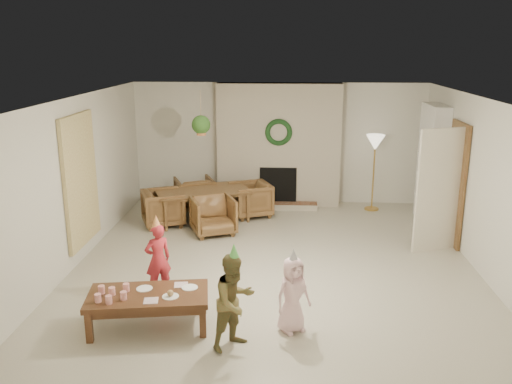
# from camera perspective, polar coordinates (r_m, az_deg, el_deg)

# --- Properties ---
(floor) EXTENTS (7.00, 7.00, 0.00)m
(floor) POSITION_cam_1_polar(r_m,az_deg,el_deg) (8.18, 1.96, -7.89)
(floor) COLOR #B7B29E
(floor) RESTS_ON ground
(ceiling) EXTENTS (7.00, 7.00, 0.00)m
(ceiling) POSITION_cam_1_polar(r_m,az_deg,el_deg) (7.55, 2.13, 9.82)
(ceiling) COLOR white
(ceiling) RESTS_ON wall_back
(wall_back) EXTENTS (7.00, 0.00, 7.00)m
(wall_back) POSITION_cam_1_polar(r_m,az_deg,el_deg) (11.19, 2.44, 5.19)
(wall_back) COLOR silver
(wall_back) RESTS_ON floor
(wall_front) EXTENTS (7.00, 0.00, 7.00)m
(wall_front) POSITION_cam_1_polar(r_m,az_deg,el_deg) (4.48, 1.02, -10.93)
(wall_front) COLOR silver
(wall_front) RESTS_ON floor
(wall_left) EXTENTS (0.00, 7.00, 7.00)m
(wall_left) POSITION_cam_1_polar(r_m,az_deg,el_deg) (8.38, -18.92, 0.87)
(wall_left) COLOR silver
(wall_left) RESTS_ON floor
(wall_right) EXTENTS (0.00, 7.00, 7.00)m
(wall_right) POSITION_cam_1_polar(r_m,az_deg,el_deg) (8.28, 23.29, 0.25)
(wall_right) COLOR silver
(wall_right) RESTS_ON floor
(fireplace_mass) EXTENTS (2.50, 0.40, 2.50)m
(fireplace_mass) POSITION_cam_1_polar(r_m,az_deg,el_deg) (10.99, 2.43, 5.01)
(fireplace_mass) COLOR #532A16
(fireplace_mass) RESTS_ON floor
(fireplace_hearth) EXTENTS (1.60, 0.30, 0.12)m
(fireplace_hearth) POSITION_cam_1_polar(r_m,az_deg,el_deg) (10.93, 2.33, -1.47)
(fireplace_hearth) COLOR #5D2F19
(fireplace_hearth) RESTS_ON floor
(fireplace_firebox) EXTENTS (0.75, 0.12, 0.75)m
(fireplace_firebox) POSITION_cam_1_polar(r_m,az_deg,el_deg) (10.99, 2.37, 0.73)
(fireplace_firebox) COLOR black
(fireplace_firebox) RESTS_ON floor
(fireplace_wreath) EXTENTS (0.54, 0.10, 0.54)m
(fireplace_wreath) POSITION_cam_1_polar(r_m,az_deg,el_deg) (10.71, 2.43, 6.36)
(fireplace_wreath) COLOR #143718
(fireplace_wreath) RESTS_ON fireplace_mass
(floor_lamp_base) EXTENTS (0.29, 0.29, 0.03)m
(floor_lamp_base) POSITION_cam_1_polar(r_m,az_deg,el_deg) (11.13, 12.19, -1.75)
(floor_lamp_base) COLOR gold
(floor_lamp_base) RESTS_ON floor
(floor_lamp_post) EXTENTS (0.03, 0.03, 1.38)m
(floor_lamp_post) POSITION_cam_1_polar(r_m,az_deg,el_deg) (10.95, 12.40, 1.75)
(floor_lamp_post) COLOR gold
(floor_lamp_post) RESTS_ON floor
(floor_lamp_shade) EXTENTS (0.37, 0.37, 0.31)m
(floor_lamp_shade) POSITION_cam_1_polar(r_m,az_deg,el_deg) (10.82, 12.60, 5.16)
(floor_lamp_shade) COLOR beige
(floor_lamp_shade) RESTS_ON floor_lamp_post
(bookshelf_carcass) EXTENTS (0.30, 1.00, 2.20)m
(bookshelf_carcass) POSITION_cam_1_polar(r_m,az_deg,el_deg) (10.39, 18.20, 2.79)
(bookshelf_carcass) COLOR white
(bookshelf_carcass) RESTS_ON floor
(bookshelf_shelf_a) EXTENTS (0.30, 0.92, 0.03)m
(bookshelf_shelf_a) POSITION_cam_1_polar(r_m,az_deg,el_deg) (10.54, 17.80, -0.65)
(bookshelf_shelf_a) COLOR white
(bookshelf_shelf_a) RESTS_ON bookshelf_carcass
(bookshelf_shelf_b) EXTENTS (0.30, 0.92, 0.03)m
(bookshelf_shelf_b) POSITION_cam_1_polar(r_m,az_deg,el_deg) (10.44, 17.98, 1.46)
(bookshelf_shelf_b) COLOR white
(bookshelf_shelf_b) RESTS_ON bookshelf_carcass
(bookshelf_shelf_c) EXTENTS (0.30, 0.92, 0.03)m
(bookshelf_shelf_c) POSITION_cam_1_polar(r_m,az_deg,el_deg) (10.36, 18.16, 3.60)
(bookshelf_shelf_c) COLOR white
(bookshelf_shelf_c) RESTS_ON bookshelf_carcass
(bookshelf_shelf_d) EXTENTS (0.30, 0.92, 0.03)m
(bookshelf_shelf_d) POSITION_cam_1_polar(r_m,az_deg,el_deg) (10.29, 18.35, 5.78)
(bookshelf_shelf_d) COLOR white
(bookshelf_shelf_d) RESTS_ON bookshelf_carcass
(books_row_lower) EXTENTS (0.20, 0.40, 0.24)m
(books_row_lower) POSITION_cam_1_polar(r_m,az_deg,el_deg) (10.36, 17.95, -0.14)
(books_row_lower) COLOR #9D411D
(books_row_lower) RESTS_ON bookshelf_shelf_a
(books_row_mid) EXTENTS (0.20, 0.44, 0.24)m
(books_row_mid) POSITION_cam_1_polar(r_m,az_deg,el_deg) (10.45, 17.87, 2.27)
(books_row_mid) COLOR navy
(books_row_mid) RESTS_ON bookshelf_shelf_b
(books_row_upper) EXTENTS (0.20, 0.36, 0.22)m
(books_row_upper) POSITION_cam_1_polar(r_m,az_deg,el_deg) (10.24, 18.25, 4.20)
(books_row_upper) COLOR #AA9124
(books_row_upper) RESTS_ON bookshelf_shelf_c
(door_frame) EXTENTS (0.05, 0.86, 2.04)m
(door_frame) POSITION_cam_1_polar(r_m,az_deg,el_deg) (9.42, 20.52, 0.82)
(door_frame) COLOR brown
(door_frame) RESTS_ON floor
(door_leaf) EXTENTS (0.77, 0.32, 2.00)m
(door_leaf) POSITION_cam_1_polar(r_m,az_deg,el_deg) (8.96, 18.88, 0.13)
(door_leaf) COLOR beige
(door_leaf) RESTS_ON floor
(curtain_panel) EXTENTS (0.06, 1.20, 2.00)m
(curtain_panel) POSITION_cam_1_polar(r_m,az_deg,el_deg) (8.55, -18.19, 1.20)
(curtain_panel) COLOR beige
(curtain_panel) RESTS_ON wall_left
(dining_table) EXTENTS (1.95, 1.53, 0.60)m
(dining_table) POSITION_cam_1_polar(r_m,az_deg,el_deg) (10.15, -5.64, -1.45)
(dining_table) COLOR brown
(dining_table) RESTS_ON floor
(dining_chair_near) EXTENTS (0.93, 0.95, 0.67)m
(dining_chair_near) POSITION_cam_1_polar(r_m,az_deg,el_deg) (9.44, -4.58, -2.53)
(dining_chair_near) COLOR brown
(dining_chair_near) RESTS_ON floor
(dining_chair_far) EXTENTS (0.93, 0.95, 0.67)m
(dining_chair_far) POSITION_cam_1_polar(r_m,az_deg,el_deg) (10.85, -6.57, -0.19)
(dining_chair_far) COLOR brown
(dining_chair_far) RESTS_ON floor
(dining_chair_left) EXTENTS (0.95, 0.93, 0.67)m
(dining_chair_left) POSITION_cam_1_polar(r_m,az_deg,el_deg) (10.01, -9.84, -1.67)
(dining_chair_left) COLOR brown
(dining_chair_left) RESTS_ON floor
(dining_chair_right) EXTENTS (0.95, 0.93, 0.67)m
(dining_chair_right) POSITION_cam_1_polar(r_m,az_deg,el_deg) (10.39, -0.59, -0.80)
(dining_chair_right) COLOR brown
(dining_chair_right) RESTS_ON floor
(hanging_plant_cord) EXTENTS (0.01, 0.01, 0.70)m
(hanging_plant_cord) POSITION_cam_1_polar(r_m,az_deg,el_deg) (9.19, -5.91, 8.56)
(hanging_plant_cord) COLOR tan
(hanging_plant_cord) RESTS_ON ceiling
(hanging_plant_pot) EXTENTS (0.16, 0.16, 0.12)m
(hanging_plant_pot) POSITION_cam_1_polar(r_m,az_deg,el_deg) (9.24, -5.85, 6.40)
(hanging_plant_pot) COLOR #AA6437
(hanging_plant_pot) RESTS_ON hanging_plant_cord
(hanging_plant_foliage) EXTENTS (0.32, 0.32, 0.32)m
(hanging_plant_foliage) POSITION_cam_1_polar(r_m,az_deg,el_deg) (9.22, -5.87, 7.14)
(hanging_plant_foliage) COLOR #214617
(hanging_plant_foliage) RESTS_ON hanging_plant_pot
(coffee_table_top) EXTENTS (1.49, 0.90, 0.06)m
(coffee_table_top) POSITION_cam_1_polar(r_m,az_deg,el_deg) (6.50, -11.43, -10.81)
(coffee_table_top) COLOR #4E2E1A
(coffee_table_top) RESTS_ON floor
(coffee_table_apron) EXTENTS (1.36, 0.78, 0.09)m
(coffee_table_apron) POSITION_cam_1_polar(r_m,az_deg,el_deg) (6.53, -11.39, -11.40)
(coffee_table_apron) COLOR #4E2E1A
(coffee_table_apron) RESTS_ON floor
(coffee_leg_fl) EXTENTS (0.09, 0.09, 0.37)m
(coffee_leg_fl) POSITION_cam_1_polar(r_m,az_deg,el_deg) (6.45, -17.35, -13.60)
(coffee_leg_fl) COLOR #4E2E1A
(coffee_leg_fl) RESTS_ON floor
(coffee_leg_fr) EXTENTS (0.09, 0.09, 0.37)m
(coffee_leg_fr) POSITION_cam_1_polar(r_m,az_deg,el_deg) (6.31, -5.69, -13.63)
(coffee_leg_fr) COLOR #4E2E1A
(coffee_leg_fr) RESTS_ON floor
(coffee_leg_bl) EXTENTS (0.09, 0.09, 0.37)m
(coffee_leg_bl) POSITION_cam_1_polar(r_m,az_deg,el_deg) (6.95, -16.40, -11.34)
(coffee_leg_bl) COLOR #4E2E1A
(coffee_leg_bl) RESTS_ON floor
(coffee_leg_br) EXTENTS (0.09, 0.09, 0.37)m
(coffee_leg_br) POSITION_cam_1_polar(r_m,az_deg,el_deg) (6.81, -5.67, -11.30)
(coffee_leg_br) COLOR #4E2E1A
(coffee_leg_br) RESTS_ON floor
(cup_a) EXTENTS (0.09, 0.09, 0.10)m
(cup_a) POSITION_cam_1_polar(r_m,az_deg,el_deg) (6.41, -16.48, -10.77)
(cup_a) COLOR white
(cup_a) RESTS_ON coffee_table_top
(cup_b) EXTENTS (0.09, 0.09, 0.10)m
(cup_b) POSITION_cam_1_polar(r_m,az_deg,el_deg) (6.60, -16.13, -9.95)
(cup_b) COLOR white
(cup_b) RESTS_ON coffee_table_top
(cup_c) EXTENTS (0.09, 0.09, 0.10)m
(cup_c) POSITION_cam_1_polar(r_m,az_deg,el_deg) (6.33, -15.41, -10.99)
(cup_c) COLOR white
(cup_c) RESTS_ON coffee_table_top
(cup_d) EXTENTS (0.09, 0.09, 0.10)m
(cup_d) POSITION_cam_1_polar(r_m,az_deg,el_deg) (6.52, -15.09, -10.16)
(cup_d) COLOR white
(cup_d) RESTS_ON coffee_table_top
(cup_e) EXTENTS (0.09, 0.09, 0.10)m
(cup_e) POSITION_cam_1_polar(r_m,az_deg,el_deg) (6.38, -13.93, -10.66)
(cup_e) COLOR white
(cup_e) RESTS_ON coffee_table_top
(cup_f) EXTENTS (0.09, 0.09, 0.10)m
(cup_f) POSITION_cam_1_polar(r_m,az_deg,el_deg) (6.58, -13.66, -9.85)
(cup_f) COLOR white
(cup_f) RESTS_ON coffee_table_top
(plate_a) EXTENTS (0.22, 0.22, 0.01)m
(plate_a) POSITION_cam_1_polar(r_m,az_deg,el_deg) (6.61, -11.80, -10.03)
(plate_a) COLOR white
(plate_a) RESTS_ON coffee_table_top
(plate_b) EXTENTS (0.22, 0.22, 0.01)m
(plate_b) POSITION_cam_1_polar(r_m,az_deg,el_deg) (6.36, -9.09, -10.92)
(plate_b) COLOR white
(plate_b) RESTS_ON coffee_table_top
(plate_c) EXTENTS (0.22, 0.22, 0.01)m
(plate_c) POSITION_cam_1_polar(r_m,az_deg,el_deg) (6.54, -7.07, -10.06)
(plate_c) COLOR white
(plate_c) RESTS_ON coffee_table_top
(food_scoop) EXTENTS (0.09, 0.09, 0.08)m
(food_scoop) POSITION_cam_1_polar(r_m,az_deg,el_deg) (6.34, -9.11, -10.58)
(food_scoop) COLOR tan
(food_scoop) RESTS_ON plate_b
(napkin_left) EXTENTS (0.18, 0.18, 0.01)m
(napkin_left) POSITION_cam_1_polar(r_m,az_deg,el_deg) (6.31, -11.13, -11.29)
(napkin_left) COLOR #D69DAD
(napkin_left) RESTS_ON coffee_table_top
(napkin_right) EXTENTS (0.18, 0.18, 0.01)m
(napkin_right) POSITION_cam_1_polar(r_m,az_deg,el_deg) (6.63, -7.99, -9.76)
(napkin_right) COLOR #D69DAD
(napkin_right) RESTS_ON coffee_table_top
(child_red) EXTENTS (0.43, 0.39, 0.98)m
(child_red) POSITION_cam_1_polar(r_m,az_deg,el_deg) (7.27, -10.40, -7.04)
(child_red) COLOR #B72730
(child_red) RESTS_ON floor
(party_hat_red) EXTENTS (0.16, 0.16, 0.18)m
(party_hat_red) POSITION_cam_1_polar(r_m,az_deg,el_deg) (7.09, -10.61, -3.09)
(party_hat_red) COLOR gold
(party_hat_red) RESTS_ON child_red
(child_plaid) EXTENTS (0.66, 0.66, 1.09)m
(child_plaid) POSITION_cam_1_polar(r_m,az_deg,el_deg) (5.94, -2.30, -11.57)
(child_plaid) COLOR brown
(child_plaid) RESTS_ON floor
(party_hat_plaid) EXTENTS (0.17, 0.17, 0.18)m
(party_hat_plaid) POSITION_cam_1_polar(r_m,az_deg,el_deg) (5.70, -2.37, -6.34)
(party_hat_plaid) COLOR #59BF51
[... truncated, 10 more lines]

